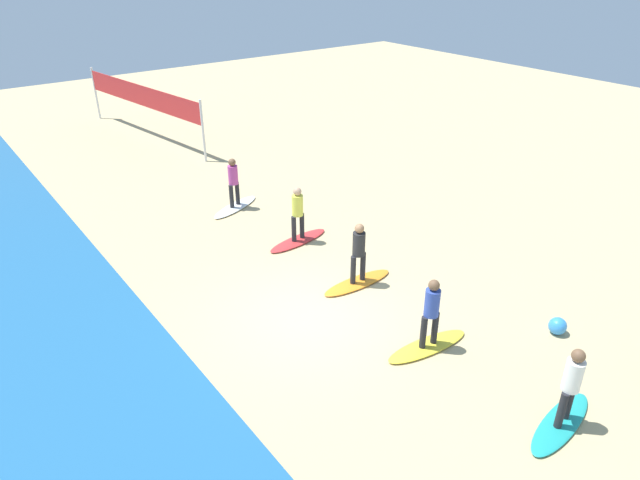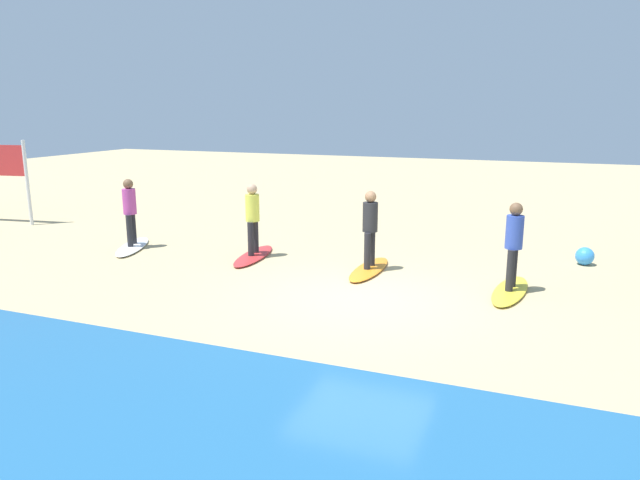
% 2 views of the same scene
% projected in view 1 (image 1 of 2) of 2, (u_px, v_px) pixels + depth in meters
% --- Properties ---
extents(ground_plane, '(60.00, 60.00, 0.00)m').
position_uv_depth(ground_plane, '(311.00, 316.00, 13.52)').
color(ground_plane, tan).
extents(surfboard_teal, '(0.89, 2.16, 0.09)m').
position_uv_depth(surfboard_teal, '(560.00, 423.00, 10.46)').
color(surfboard_teal, teal).
rests_on(surfboard_teal, ground).
extents(surfer_teal, '(0.32, 0.46, 1.64)m').
position_uv_depth(surfer_teal, '(572.00, 382.00, 10.00)').
color(surfer_teal, '#232328').
rests_on(surfer_teal, surfboard_teal).
extents(surfboard_yellow, '(0.77, 2.15, 0.09)m').
position_uv_depth(surfboard_yellow, '(427.00, 346.00, 12.45)').
color(surfboard_yellow, yellow).
rests_on(surfboard_yellow, ground).
extents(surfer_yellow, '(0.32, 0.46, 1.64)m').
position_uv_depth(surfer_yellow, '(432.00, 308.00, 11.99)').
color(surfer_yellow, '#232328').
rests_on(surfer_yellow, surfboard_yellow).
extents(surfboard_orange, '(0.59, 2.11, 0.09)m').
position_uv_depth(surfboard_orange, '(357.00, 283.00, 14.77)').
color(surfboard_orange, orange).
rests_on(surfboard_orange, ground).
extents(surfer_orange, '(0.32, 0.46, 1.64)m').
position_uv_depth(surfer_orange, '(359.00, 249.00, 14.31)').
color(surfer_orange, '#232328').
rests_on(surfer_orange, surfboard_orange).
extents(surfboard_red, '(0.83, 2.15, 0.09)m').
position_uv_depth(surfboard_red, '(298.00, 240.00, 16.85)').
color(surfboard_red, red).
rests_on(surfboard_red, ground).
extents(surfer_red, '(0.32, 0.46, 1.64)m').
position_uv_depth(surfer_red, '(298.00, 210.00, 16.39)').
color(surfer_red, '#232328').
rests_on(surfer_red, surfboard_red).
extents(surfboard_white, '(1.34, 2.15, 0.09)m').
position_uv_depth(surfboard_white, '(235.00, 207.00, 18.98)').
color(surfboard_white, white).
rests_on(surfboard_white, ground).
extents(surfer_white, '(0.32, 0.43, 1.64)m').
position_uv_depth(surfer_white, '(233.00, 179.00, 18.52)').
color(surfer_white, '#232328').
rests_on(surfer_white, surfboard_white).
extents(volleyball_net, '(9.00, 1.44, 2.50)m').
position_uv_depth(volleyball_net, '(142.00, 98.00, 25.01)').
color(volleyball_net, silver).
rests_on(volleyball_net, ground).
extents(beach_ball, '(0.40, 0.40, 0.40)m').
position_uv_depth(beach_ball, '(558.00, 326.00, 12.84)').
color(beach_ball, '#338CE5').
rests_on(beach_ball, ground).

